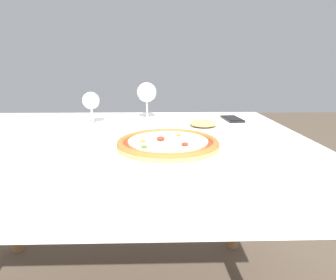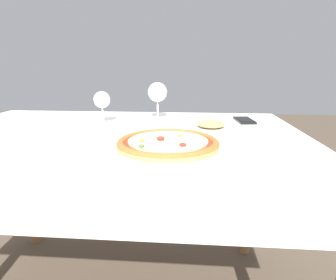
# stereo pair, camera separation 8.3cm
# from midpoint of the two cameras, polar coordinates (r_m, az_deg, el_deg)

# --- Properties ---
(dining_table) EXTENTS (1.42, 1.12, 0.75)m
(dining_table) POSITION_cam_midpoint_polar(r_m,az_deg,el_deg) (1.00, -15.39, -4.30)
(dining_table) COLOR #997047
(dining_table) RESTS_ON ground_plane
(pizza_plate) EXTENTS (0.36, 0.36, 0.04)m
(pizza_plate) POSITION_cam_midpoint_polar(r_m,az_deg,el_deg) (0.84, -2.85, -0.92)
(pizza_plate) COLOR white
(pizza_plate) RESTS_ON dining_table
(wine_glass_far_left) EXTENTS (0.09, 0.09, 0.17)m
(wine_glass_far_left) POSITION_cam_midpoint_polar(r_m,az_deg,el_deg) (1.27, -6.24, 9.45)
(wine_glass_far_left) COLOR silver
(wine_glass_far_left) RESTS_ON dining_table
(wine_glass_far_right) EXTENTS (0.07, 0.07, 0.14)m
(wine_glass_far_right) POSITION_cam_midpoint_polar(r_m,az_deg,el_deg) (1.22, -17.29, 7.43)
(wine_glass_far_right) COLOR silver
(wine_glass_far_right) RESTS_ON dining_table
(cell_phone) EXTENTS (0.08, 0.15, 0.01)m
(cell_phone) POSITION_cam_midpoint_polar(r_m,az_deg,el_deg) (1.32, 11.16, 4.23)
(cell_phone) COLOR black
(cell_phone) RESTS_ON dining_table
(side_plate) EXTENTS (0.18, 0.18, 0.04)m
(side_plate) POSITION_cam_midpoint_polar(r_m,az_deg,el_deg) (1.11, 5.07, 2.90)
(side_plate) COLOR white
(side_plate) RESTS_ON dining_table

